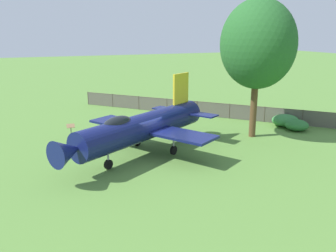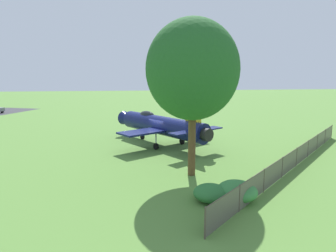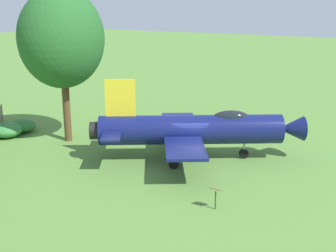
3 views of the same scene
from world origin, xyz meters
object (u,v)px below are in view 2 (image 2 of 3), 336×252
shade_tree (193,70)px  info_plaque (206,128)px  display_jet (160,125)px  shrub_near_fence (237,191)px  shrub_by_tree (211,193)px

shade_tree → info_plaque: (-4.59, -13.24, -6.18)m
display_jet → info_plaque: bearing=-88.1°
display_jet → info_plaque: display_jet is taller
display_jet → shrub_near_fence: size_ratio=5.18×
display_jet → shrub_near_fence: display_jet is taller
info_plaque → shrub_near_fence: bearing=80.3°
shrub_by_tree → info_plaque: info_plaque is taller
shade_tree → info_plaque: bearing=-109.1°
display_jet → shrub_by_tree: 14.02m
shade_tree → info_plaque: shade_tree is taller
info_plaque → shrub_by_tree: bearing=75.7°
shade_tree → shrub_by_tree: size_ratio=5.34×
shrub_near_fence → shrub_by_tree: 1.48m
shade_tree → info_plaque: 15.31m
shrub_near_fence → info_plaque: size_ratio=2.06×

